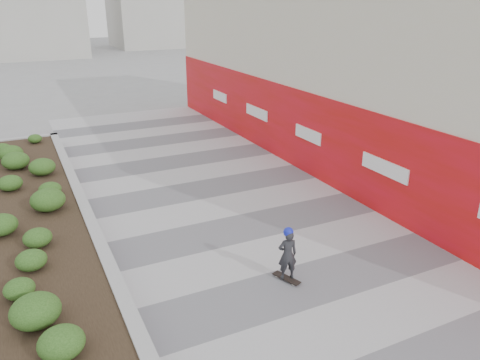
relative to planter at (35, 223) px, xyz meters
name	(u,v)px	position (x,y,z in m)	size (l,w,h in m)	color
ground	(363,329)	(5.50, -7.00, -0.42)	(160.00, 160.00, 0.00)	gray
walkway	(285,259)	(5.50, -4.00, -0.41)	(8.00, 36.00, 0.01)	#A8A8AD
building	(363,58)	(12.48, 1.98, 3.56)	(6.04, 24.08, 8.00)	beige
planter	(35,223)	(0.00, 0.00, 0.00)	(3.00, 18.00, 0.90)	#9E9EA0
manhole_cover	(301,254)	(6.00, -4.00, -0.42)	(0.44, 0.44, 0.01)	#595654
skateboarder	(287,254)	(5.04, -4.85, 0.28)	(0.50, 0.74, 1.37)	beige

